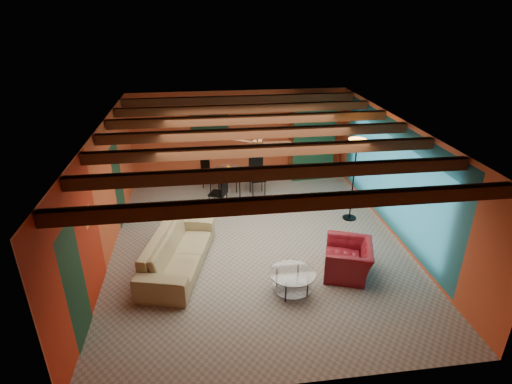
{
  "coord_description": "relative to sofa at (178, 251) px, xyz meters",
  "views": [
    {
      "loc": [
        -1.13,
        -8.12,
        5.02
      ],
      "look_at": [
        0.0,
        0.2,
        1.15
      ],
      "focal_mm": 28.82,
      "sensor_mm": 36.0,
      "label": 1
    }
  ],
  "objects": [
    {
      "name": "room",
      "position": [
        1.76,
        0.91,
        1.99
      ],
      "size": [
        6.52,
        8.01,
        2.71
      ],
      "color": "gray",
      "rests_on": "ground"
    },
    {
      "name": "sofa",
      "position": [
        0.0,
        0.0,
        0.0
      ],
      "size": [
        1.6,
        2.73,
        0.75
      ],
      "primitive_type": "imported",
      "rotation": [
        0.0,
        0.0,
        1.32
      ],
      "color": "tan",
      "rests_on": "ground"
    },
    {
      "name": "armchair",
      "position": [
        3.4,
        -0.7,
        -0.04
      ],
      "size": [
        1.2,
        1.28,
        0.68
      ],
      "primitive_type": "imported",
      "rotation": [
        0.0,
        0.0,
        -1.91
      ],
      "color": "maroon",
      "rests_on": "ground"
    },
    {
      "name": "coffee_table",
      "position": [
        2.16,
        -1.13,
        -0.15
      ],
      "size": [
        1.04,
        1.04,
        0.45
      ],
      "primitive_type": null,
      "rotation": [
        0.0,
        0.0,
        0.2
      ],
      "color": "white",
      "rests_on": "ground"
    },
    {
      "name": "dining_table",
      "position": [
        1.3,
        3.25,
        0.17
      ],
      "size": [
        2.26,
        2.26,
        1.08
      ],
      "primitive_type": null,
      "rotation": [
        0.0,
        0.0,
        0.09
      ],
      "color": "white",
      "rests_on": "ground"
    },
    {
      "name": "armoire",
      "position": [
        3.96,
        4.5,
        0.74
      ],
      "size": [
        1.32,
        0.73,
        2.22
      ],
      "primitive_type": "cube",
      "rotation": [
        0.0,
        0.0,
        0.09
      ],
      "color": "brown",
      "rests_on": "ground"
    },
    {
      "name": "floor_lamp",
      "position": [
        4.25,
        1.56,
        0.68
      ],
      "size": [
        0.56,
        0.56,
        2.12
      ],
      "primitive_type": null,
      "rotation": [
        0.0,
        0.0,
        0.37
      ],
      "color": "black",
      "rests_on": "ground"
    },
    {
      "name": "ceiling_fan",
      "position": [
        1.76,
        0.8,
        1.99
      ],
      "size": [
        1.5,
        1.5,
        0.44
      ],
      "primitive_type": null,
      "color": "#472614",
      "rests_on": "ceiling"
    },
    {
      "name": "painting",
      "position": [
        0.86,
        4.76,
        1.28
      ],
      "size": [
        1.05,
        0.03,
        0.65
      ],
      "primitive_type": "cube",
      "color": "black",
      "rests_on": "wall_back"
    },
    {
      "name": "potted_plant",
      "position": [
        3.96,
        4.5,
        2.07
      ],
      "size": [
        0.42,
        0.37,
        0.44
      ],
      "primitive_type": "imported",
      "rotation": [
        0.0,
        0.0,
        -0.05
      ],
      "color": "#26661E",
      "rests_on": "armoire"
    },
    {
      "name": "vase",
      "position": [
        1.3,
        3.25,
        0.81
      ],
      "size": [
        0.24,
        0.24,
        0.2
      ],
      "primitive_type": "imported",
      "rotation": [
        0.0,
        0.0,
        -0.3
      ],
      "color": "orange",
      "rests_on": "dining_table"
    }
  ]
}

